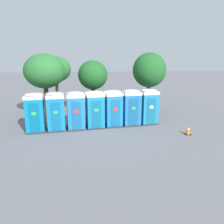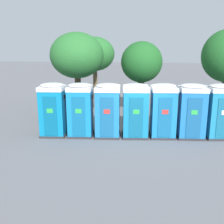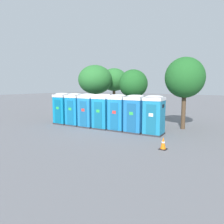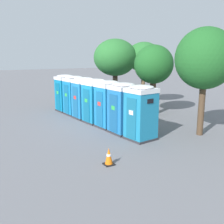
% 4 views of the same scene
% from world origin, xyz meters
% --- Properties ---
extents(ground_plane, '(120.00, 120.00, 0.00)m').
position_xyz_m(ground_plane, '(0.00, 0.00, 0.00)').
color(ground_plane, slate).
extents(portapotty_0, '(1.29, 1.30, 2.54)m').
position_xyz_m(portapotty_0, '(-3.88, -0.53, 1.28)').
color(portapotty_0, '#2D2D33').
rests_on(portapotty_0, ground).
extents(portapotty_1, '(1.28, 1.32, 2.54)m').
position_xyz_m(portapotty_1, '(-2.58, -0.40, 1.28)').
color(portapotty_1, '#2D2D33').
rests_on(portapotty_1, ground).
extents(portapotty_2, '(1.28, 1.30, 2.54)m').
position_xyz_m(portapotty_2, '(-1.28, -0.31, 1.28)').
color(portapotty_2, '#2D2D33').
rests_on(portapotty_2, ground).
extents(portapotty_3, '(1.33, 1.33, 2.54)m').
position_xyz_m(portapotty_3, '(0.02, -0.17, 1.28)').
color(portapotty_3, '#2D2D33').
rests_on(portapotty_3, ground).
extents(portapotty_4, '(1.27, 1.31, 2.54)m').
position_xyz_m(portapotty_4, '(1.31, -0.00, 1.28)').
color(portapotty_4, '#2D2D33').
rests_on(portapotty_4, ground).
extents(portapotty_5, '(1.32, 1.29, 2.54)m').
position_xyz_m(portapotty_5, '(2.61, 0.10, 1.28)').
color(portapotty_5, '#2D2D33').
rests_on(portapotty_5, ground).
extents(portapotty_6, '(1.34, 1.34, 2.54)m').
position_xyz_m(portapotty_6, '(3.91, 0.25, 1.28)').
color(portapotty_6, '#2D2D33').
rests_on(portapotty_6, ground).
extents(street_tree_0, '(2.78, 2.78, 5.13)m').
position_xyz_m(street_tree_0, '(4.81, 3.21, 3.67)').
color(street_tree_0, '#4C3826').
rests_on(street_tree_0, ground).
extents(street_tree_1, '(3.21, 3.21, 5.04)m').
position_xyz_m(street_tree_1, '(-3.73, 3.41, 3.64)').
color(street_tree_1, '#4C3826').
rests_on(street_tree_1, ground).
extents(street_tree_2, '(2.66, 2.66, 4.84)m').
position_xyz_m(street_tree_2, '(-3.09, 5.56, 3.67)').
color(street_tree_2, brown).
rests_on(street_tree_2, ground).
extents(street_tree_3, '(2.49, 2.49, 4.51)m').
position_xyz_m(street_tree_3, '(0.12, 3.97, 3.23)').
color(street_tree_3, '#4C3826').
rests_on(street_tree_3, ground).
extents(traffic_cone, '(0.36, 0.36, 0.64)m').
position_xyz_m(traffic_cone, '(5.73, -2.45, 0.31)').
color(traffic_cone, black).
rests_on(traffic_cone, ground).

